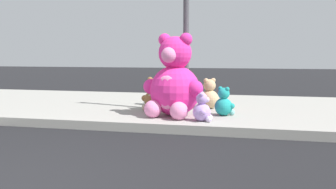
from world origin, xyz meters
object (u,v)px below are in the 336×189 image
(plush_lime, at_px, (186,92))
(plush_teal, at_px, (224,104))
(plush_pink_large, at_px, (174,83))
(plush_lavender, at_px, (203,109))
(plush_tan, at_px, (209,96))
(plush_brown, at_px, (154,97))
(sign_pole, at_px, (186,21))
(plush_white, at_px, (152,95))

(plush_lime, bearing_deg, plush_teal, -54.24)
(plush_pink_large, relative_size, plush_lavender, 3.03)
(plush_tan, bearing_deg, plush_brown, -155.44)
(plush_lavender, height_order, plush_brown, plush_brown)
(sign_pole, xyz_separation_m, plush_lavender, (0.45, -0.98, -1.51))
(plush_brown, bearing_deg, plush_white, 108.03)
(plush_tan, bearing_deg, plush_pink_large, -115.66)
(plush_teal, bearing_deg, plush_lavender, -115.37)
(plush_lavender, distance_m, plush_white, 2.09)
(plush_pink_large, distance_m, plush_lavender, 0.78)
(plush_white, height_order, plush_lime, plush_lime)
(plush_pink_large, bearing_deg, plush_white, 120.77)
(plush_white, xyz_separation_m, plush_lime, (0.68, 0.26, 0.06))
(plush_tan, relative_size, plush_lime, 0.92)
(plush_teal, relative_size, plush_tan, 0.85)
(plush_white, distance_m, plush_brown, 0.72)
(plush_lavender, bearing_deg, plush_tan, 92.47)
(sign_pole, relative_size, plush_brown, 4.97)
(plush_pink_large, height_order, plush_lavender, plush_pink_large)
(plush_teal, height_order, plush_white, plush_white)
(plush_teal, xyz_separation_m, plush_lime, (-0.91, 1.27, 0.06))
(sign_pole, xyz_separation_m, plush_tan, (0.39, 0.44, -1.45))
(plush_pink_large, bearing_deg, plush_lavender, -34.76)
(plush_lime, distance_m, plush_brown, 1.05)
(sign_pole, height_order, plush_tan, sign_pole)
(sign_pole, height_order, plush_lime, sign_pole)
(sign_pole, xyz_separation_m, plush_brown, (-0.62, -0.02, -1.44))
(sign_pole, relative_size, plush_tan, 5.25)
(plush_lavender, distance_m, plush_lime, 2.00)
(plush_teal, xyz_separation_m, plush_white, (-1.60, 1.00, 0.00))
(plush_teal, bearing_deg, plush_lime, 125.76)
(sign_pole, height_order, plush_pink_large, sign_pole)
(sign_pole, distance_m, plush_tan, 1.57)
(plush_teal, height_order, plush_brown, plush_brown)
(plush_white, bearing_deg, sign_pole, -37.77)
(plush_pink_large, xyz_separation_m, plush_teal, (0.86, 0.24, -0.37))
(plush_tan, distance_m, plush_white, 1.26)
(plush_brown, bearing_deg, plush_lavender, -41.50)
(plush_pink_large, relative_size, plush_teal, 2.80)
(plush_pink_large, relative_size, plush_brown, 2.24)
(plush_tan, height_order, plush_lavender, plush_tan)
(plush_pink_large, relative_size, plush_lime, 2.17)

